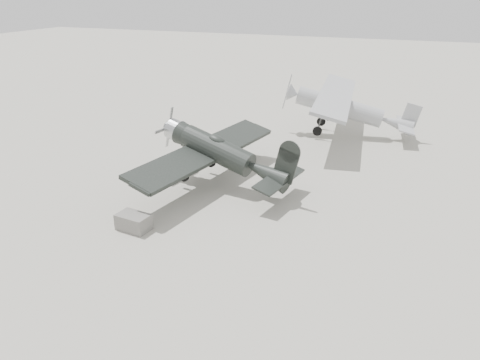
# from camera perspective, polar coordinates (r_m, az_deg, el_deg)

# --- Properties ---
(ground) EXTENTS (160.00, 160.00, 0.00)m
(ground) POSITION_cam_1_polar(r_m,az_deg,el_deg) (20.49, 1.11, -5.74)
(ground) COLOR #A6A494
(ground) RESTS_ON ground
(lowwing_monoplane) EXTENTS (7.81, 10.85, 3.48)m
(lowwing_monoplane) POSITION_cam_1_polar(r_m,az_deg,el_deg) (23.75, -2.05, 3.24)
(lowwing_monoplane) COLOR black
(lowwing_monoplane) RESTS_ON ground
(highwing_monoplane) EXTENTS (8.98, 12.63, 3.57)m
(highwing_monoplane) POSITION_cam_1_polar(r_m,az_deg,el_deg) (33.02, 12.68, 9.01)
(highwing_monoplane) COLOR #A7A9AC
(highwing_monoplane) RESTS_ON ground
(equipment_block) EXTENTS (1.51, 1.05, 0.70)m
(equipment_block) POSITION_cam_1_polar(r_m,az_deg,el_deg) (20.65, -12.85, -5.01)
(equipment_block) COLOR slate
(equipment_block) RESTS_ON ground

